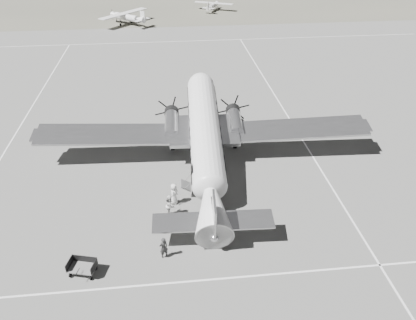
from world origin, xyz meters
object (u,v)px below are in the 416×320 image
at_px(dc3_airliner, 206,140).
at_px(ground_crew, 164,247).
at_px(light_plane_right, 213,6).
at_px(light_plane_left, 126,18).
at_px(ramp_agent, 170,205).
at_px(baggage_cart_far, 82,267).
at_px(passenger, 174,194).
at_px(baggage_cart_near, 174,222).

height_order(dc3_airliner, ground_crew, dc3_airliner).
bearing_deg(light_plane_right, ground_crew, -74.08).
bearing_deg(light_plane_right, light_plane_left, -125.43).
bearing_deg(light_plane_right, ramp_agent, -74.19).
distance_m(light_plane_right, ground_crew, 76.01).
xyz_separation_m(light_plane_left, baggage_cart_far, (1.01, -65.39, -0.72)).
distance_m(light_plane_left, ground_crew, 64.79).
relative_size(light_plane_left, light_plane_right, 1.33).
bearing_deg(passenger, ramp_agent, -169.65).
relative_size(light_plane_left, passenger, 6.46).
xyz_separation_m(dc3_airliner, passenger, (-3.07, -4.79, -2.08)).
bearing_deg(dc3_airliner, light_plane_left, 103.56).
relative_size(light_plane_left, ramp_agent, 6.32).
xyz_separation_m(dc3_airliner, ground_crew, (-4.01, -10.67, -2.16)).
distance_m(light_plane_right, passenger, 70.06).
xyz_separation_m(light_plane_right, passenger, (-11.46, -69.11, -0.01)).
bearing_deg(ground_crew, dc3_airliner, -135.23).
relative_size(dc3_airliner, baggage_cart_near, 21.22).
distance_m(baggage_cart_near, baggage_cart_far, 7.32).
relative_size(dc3_airliner, light_plane_left, 2.63).
height_order(baggage_cart_near, passenger, passenger).
bearing_deg(light_plane_left, dc3_airliner, -127.53).
height_order(dc3_airliner, light_plane_left, dc3_airliner).
bearing_deg(baggage_cart_near, dc3_airliner, 29.05).
distance_m(light_plane_left, baggage_cart_near, 61.89).
height_order(light_plane_right, passenger, light_plane_right).
bearing_deg(ramp_agent, baggage_cart_far, 144.36).
distance_m(dc3_airliner, baggage_cart_near, 8.70).
xyz_separation_m(light_plane_right, ground_crew, (-12.40, -74.99, -0.09)).
bearing_deg(dc3_airliner, baggage_cart_far, -126.34).
bearing_deg(light_plane_right, passenger, -74.11).
xyz_separation_m(light_plane_right, baggage_cart_far, (-17.77, -75.91, -0.41)).
relative_size(light_plane_left, baggage_cart_near, 8.07).
xyz_separation_m(baggage_cart_far, passenger, (6.31, 6.80, 0.41)).
distance_m(light_plane_left, baggage_cart_far, 65.41).
height_order(baggage_cart_far, passenger, passenger).
bearing_deg(baggage_cart_near, ramp_agent, 60.25).
xyz_separation_m(dc3_airliner, light_plane_right, (8.39, 64.32, -2.08)).
bearing_deg(ramp_agent, baggage_cart_near, -159.02).
xyz_separation_m(baggage_cart_near, passenger, (0.13, 2.87, 0.51)).
bearing_deg(light_plane_right, baggage_cart_near, -73.84).
bearing_deg(baggage_cart_far, dc3_airliner, 65.94).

